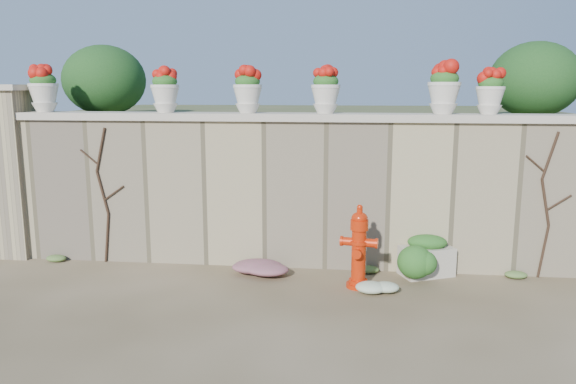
# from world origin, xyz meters

# --- Properties ---
(ground) EXTENTS (80.00, 80.00, 0.00)m
(ground) POSITION_xyz_m (0.00, 0.00, 0.00)
(ground) COLOR #4B3D25
(ground) RESTS_ON ground
(stone_wall) EXTENTS (8.00, 0.40, 2.00)m
(stone_wall) POSITION_xyz_m (0.00, 1.80, 1.00)
(stone_wall) COLOR #998B66
(stone_wall) RESTS_ON ground
(wall_cap) EXTENTS (8.10, 0.52, 0.10)m
(wall_cap) POSITION_xyz_m (0.00, 1.80, 2.05)
(wall_cap) COLOR #BFB6A2
(wall_cap) RESTS_ON stone_wall
(gate_pillar) EXTENTS (0.72, 0.72, 2.48)m
(gate_pillar) POSITION_xyz_m (-4.15, 1.80, 1.26)
(gate_pillar) COLOR #998B66
(gate_pillar) RESTS_ON ground
(raised_fill) EXTENTS (9.00, 6.00, 2.00)m
(raised_fill) POSITION_xyz_m (0.00, 5.00, 1.00)
(raised_fill) COLOR #384C23
(raised_fill) RESTS_ON ground
(back_shrub_left) EXTENTS (1.30, 1.30, 1.10)m
(back_shrub_left) POSITION_xyz_m (-3.20, 3.00, 2.55)
(back_shrub_left) COLOR #143814
(back_shrub_left) RESTS_ON raised_fill
(back_shrub_right) EXTENTS (1.30, 1.30, 1.10)m
(back_shrub_right) POSITION_xyz_m (3.40, 3.00, 2.55)
(back_shrub_right) COLOR #143814
(back_shrub_right) RESTS_ON raised_fill
(vine_left) EXTENTS (0.60, 0.04, 1.91)m
(vine_left) POSITION_xyz_m (-2.67, 1.58, 0.99)
(vine_left) COLOR black
(vine_left) RESTS_ON ground
(vine_right) EXTENTS (0.60, 0.04, 1.91)m
(vine_right) POSITION_xyz_m (3.23, 1.58, 0.99)
(vine_right) COLOR black
(vine_right) RESTS_ON ground
(fire_hydrant) EXTENTS (0.45, 0.32, 1.04)m
(fire_hydrant) POSITION_xyz_m (0.86, 0.95, 0.52)
(fire_hydrant) COLOR #BA2207
(fire_hydrant) RESTS_ON ground
(planter_box) EXTENTS (0.76, 0.61, 0.55)m
(planter_box) POSITION_xyz_m (1.76, 1.51, 0.25)
(planter_box) COLOR #BFB6A2
(planter_box) RESTS_ON ground
(green_shrub) EXTENTS (0.62, 0.56, 0.59)m
(green_shrub) POSITION_xyz_m (1.66, 1.23, 0.29)
(green_shrub) COLOR #1E5119
(green_shrub) RESTS_ON ground
(magenta_clump) EXTENTS (0.87, 0.58, 0.23)m
(magenta_clump) POSITION_xyz_m (-0.37, 1.21, 0.12)
(magenta_clump) COLOR #AD2273
(magenta_clump) RESTS_ON ground
(white_flowers) EXTENTS (0.48, 0.39, 0.17)m
(white_flowers) POSITION_xyz_m (1.09, 0.73, 0.09)
(white_flowers) COLOR white
(white_flowers) RESTS_ON ground
(urn_pot_0) EXTENTS (0.41, 0.41, 0.64)m
(urn_pot_0) POSITION_xyz_m (-3.56, 1.80, 2.41)
(urn_pot_0) COLOR beige
(urn_pot_0) RESTS_ON wall_cap
(urn_pot_1) EXTENTS (0.39, 0.39, 0.61)m
(urn_pot_1) POSITION_xyz_m (-1.80, 1.80, 2.40)
(urn_pot_1) COLOR beige
(urn_pot_1) RESTS_ON wall_cap
(urn_pot_2) EXTENTS (0.39, 0.39, 0.61)m
(urn_pot_2) POSITION_xyz_m (-0.66, 1.80, 2.40)
(urn_pot_2) COLOR beige
(urn_pot_2) RESTS_ON wall_cap
(urn_pot_3) EXTENTS (0.39, 0.39, 0.61)m
(urn_pot_3) POSITION_xyz_m (0.39, 1.80, 2.40)
(urn_pot_3) COLOR beige
(urn_pot_3) RESTS_ON wall_cap
(urn_pot_4) EXTENTS (0.42, 0.42, 0.66)m
(urn_pot_4) POSITION_xyz_m (1.92, 1.80, 2.43)
(urn_pot_4) COLOR beige
(urn_pot_4) RESTS_ON wall_cap
(urn_pot_5) EXTENTS (0.36, 0.36, 0.57)m
(urn_pot_5) POSITION_xyz_m (2.49, 1.80, 2.38)
(urn_pot_5) COLOR beige
(urn_pot_5) RESTS_ON wall_cap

